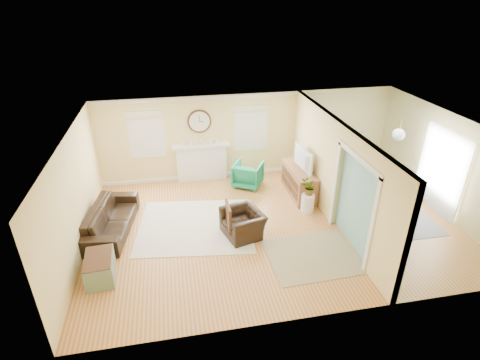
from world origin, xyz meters
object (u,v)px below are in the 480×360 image
(eames_chair, at_px, (243,223))
(dining_table, at_px, (377,199))
(sofa, at_px, (111,219))
(credenza, at_px, (299,181))
(green_chair, at_px, (248,174))

(eames_chair, height_order, dining_table, dining_table)
(sofa, xyz_separation_m, dining_table, (6.85, -0.32, 0.00))
(sofa, xyz_separation_m, credenza, (5.07, 0.89, 0.07))
(dining_table, bearing_deg, credenza, 62.36)
(sofa, xyz_separation_m, eames_chair, (3.11, -0.77, -0.02))
(eames_chair, distance_m, credenza, 2.57)
(credenza, xyz_separation_m, dining_table, (1.78, -1.21, -0.07))
(sofa, distance_m, green_chair, 4.11)
(green_chair, height_order, dining_table, green_chair)
(green_chair, relative_size, dining_table, 0.43)
(sofa, distance_m, credenza, 5.15)
(sofa, height_order, dining_table, dining_table)
(dining_table, bearing_deg, sofa, 93.88)
(green_chair, xyz_separation_m, credenza, (1.32, -0.78, 0.03))
(sofa, bearing_deg, green_chair, -57.34)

